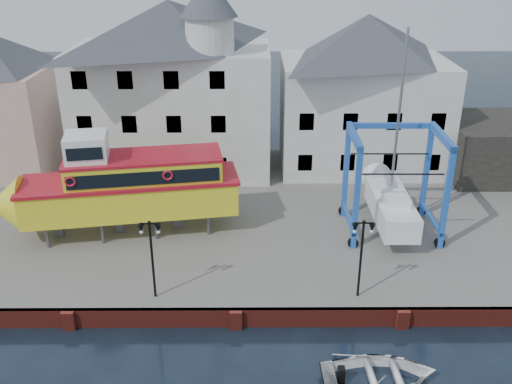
{
  "coord_description": "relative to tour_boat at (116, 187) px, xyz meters",
  "views": [
    {
      "loc": [
        0.85,
        -22.29,
        17.38
      ],
      "look_at": [
        1.0,
        7.0,
        4.0
      ],
      "focal_mm": 40.0,
      "sensor_mm": 36.0,
      "label": 1
    }
  ],
  "objects": [
    {
      "name": "tour_boat",
      "position": [
        0.0,
        0.0,
        0.0
      ],
      "size": [
        14.62,
        5.66,
        6.21
      ],
      "rotation": [
        0.0,
        0.0,
        0.16
      ],
      "color": "#59595E",
      "rests_on": "hardstanding"
    },
    {
      "name": "hardstanding",
      "position": [
        7.13,
        3.11,
        -3.43
      ],
      "size": [
        44.0,
        22.0,
        1.0
      ],
      "primitive_type": "cube",
      "color": "slate",
      "rests_on": "ground"
    },
    {
      "name": "motorboat_b",
      "position": [
        13.27,
        -11.56,
        -3.93
      ],
      "size": [
        5.04,
        3.71,
        1.01
      ],
      "primitive_type": "imported",
      "rotation": [
        0.0,
        0.0,
        1.62
      ],
      "color": "white",
      "rests_on": "ground"
    },
    {
      "name": "lamp_post_right",
      "position": [
        13.13,
        -6.69,
        0.24
      ],
      "size": [
        1.12,
        0.32,
        4.2
      ],
      "color": "black",
      "rests_on": "hardstanding"
    },
    {
      "name": "lamp_post_left",
      "position": [
        3.13,
        -6.69,
        0.24
      ],
      "size": [
        1.12,
        0.32,
        4.2
      ],
      "color": "black",
      "rests_on": "hardstanding"
    },
    {
      "name": "building_white_main",
      "position": [
        2.26,
        10.5,
        3.41
      ],
      "size": [
        14.0,
        8.3,
        14.0
      ],
      "color": "white",
      "rests_on": "hardstanding"
    },
    {
      "name": "travel_lift",
      "position": [
        16.13,
        0.76,
        -0.94
      ],
      "size": [
        5.57,
        7.87,
        11.87
      ],
      "rotation": [
        0.0,
        0.0,
        -0.01
      ],
      "color": "#1D45B7",
      "rests_on": "hardstanding"
    },
    {
      "name": "ground",
      "position": [
        7.13,
        -7.89,
        -3.93
      ],
      "size": [
        140.0,
        140.0,
        0.0
      ],
      "primitive_type": "plane",
      "color": "black",
      "rests_on": "ground"
    },
    {
      "name": "building_white_right",
      "position": [
        16.13,
        11.11,
        2.67
      ],
      "size": [
        12.0,
        8.0,
        11.2
      ],
      "color": "white",
      "rests_on": "hardstanding"
    },
    {
      "name": "quay_wall",
      "position": [
        7.13,
        -7.79,
        -3.43
      ],
      "size": [
        44.0,
        0.47,
        1.0
      ],
      "color": "maroon",
      "rests_on": "ground"
    },
    {
      "name": "shed_dark",
      "position": [
        26.13,
        9.11,
        -0.93
      ],
      "size": [
        8.0,
        7.0,
        4.0
      ],
      "primitive_type": "cube",
      "color": "black",
      "rests_on": "hardstanding"
    }
  ]
}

